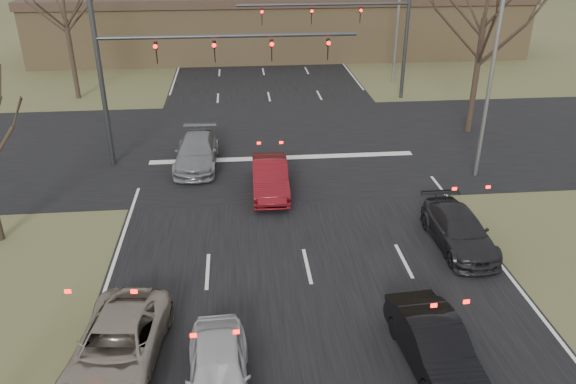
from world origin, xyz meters
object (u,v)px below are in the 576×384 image
car_red_ahead (270,177)px  car_silver_suv (118,346)px  mast_arm_near (171,62)px  car_charcoal_sedan (459,230)px  streetlight_right_near (490,59)px  car_grey_ahead (197,152)px  car_black_hatch (435,345)px  streetlight_right_far (397,4)px  building (281,23)px  mast_arm_far (365,23)px  car_white_sedan (218,372)px

car_red_ahead → car_silver_suv: bearing=-113.6°
mast_arm_near → car_silver_suv: 15.01m
car_charcoal_sedan → car_red_ahead: 8.49m
car_charcoal_sedan → car_silver_suv: bearing=-156.8°
streetlight_right_near → car_grey_ahead: 14.22m
streetlight_right_near → car_silver_suv: bearing=-142.1°
car_black_hatch → car_charcoal_sedan: 6.73m
streetlight_right_far → car_charcoal_sedan: size_ratio=2.22×
building → car_black_hatch: building is taller
car_black_hatch → car_red_ahead: (-3.72, 11.25, 0.04)m
car_silver_suv → car_charcoal_sedan: 12.67m
car_silver_suv → car_red_ahead: size_ratio=1.10×
car_red_ahead → streetlight_right_near: bearing=6.5°
mast_arm_near → streetlight_right_near: size_ratio=1.21×
mast_arm_far → car_white_sedan: (-9.18, -25.58, -4.34)m
car_charcoal_sedan → car_red_ahead: bearing=140.9°
car_black_hatch → car_charcoal_sedan: size_ratio=0.94×
mast_arm_far → car_charcoal_sedan: size_ratio=2.47×
building → streetlight_right_near: size_ratio=4.24×
mast_arm_near → car_white_sedan: bearing=-81.9°
mast_arm_far → car_silver_suv: mast_arm_far is taller
streetlight_right_far → car_charcoal_sedan: 23.89m
streetlight_right_near → car_red_ahead: size_ratio=2.26×
car_white_sedan → car_black_hatch: 5.83m
car_black_hatch → streetlight_right_far: bearing=72.8°
streetlight_right_far → building: bearing=123.6°
car_grey_ahead → car_white_sedan: bearing=-82.9°
mast_arm_far → car_charcoal_sedan: (-0.38, -19.11, -4.37)m
streetlight_right_near → car_grey_ahead: size_ratio=2.03×
mast_arm_near → streetlight_right_near: bearing=-12.1°
car_charcoal_sedan → mast_arm_far: bearing=87.7°
streetlight_right_near → car_grey_ahead: (-13.12, 2.50, -4.87)m
car_black_hatch → mast_arm_near: bearing=113.4°
building → car_white_sedan: building is taller
mast_arm_far → car_black_hatch: size_ratio=2.64×
car_charcoal_sedan → car_grey_ahead: size_ratio=0.91×
streetlight_right_far → mast_arm_far: bearing=-128.1°
streetlight_right_far → car_grey_ahead: streetlight_right_far is taller
building → car_white_sedan: 40.94m
car_silver_suv → car_grey_ahead: 13.92m
building → car_grey_ahead: size_ratio=8.59×
car_black_hatch → car_grey_ahead: (-7.12, 14.64, 0.02)m
streetlight_right_near → streetlight_right_far: (0.50, 17.00, 0.00)m
streetlight_right_far → car_red_ahead: 21.17m
mast_arm_far → streetlight_right_near: streetlight_right_near is taller
car_red_ahead → building: bearing=85.5°
streetlight_right_near → car_silver_suv: (-14.56, -11.35, -4.91)m
building → car_grey_ahead: (-6.30, -25.50, -1.95)m
streetlight_right_near → car_white_sedan: (-11.82, -12.58, -4.91)m
car_charcoal_sedan → streetlight_right_far: bearing=80.2°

